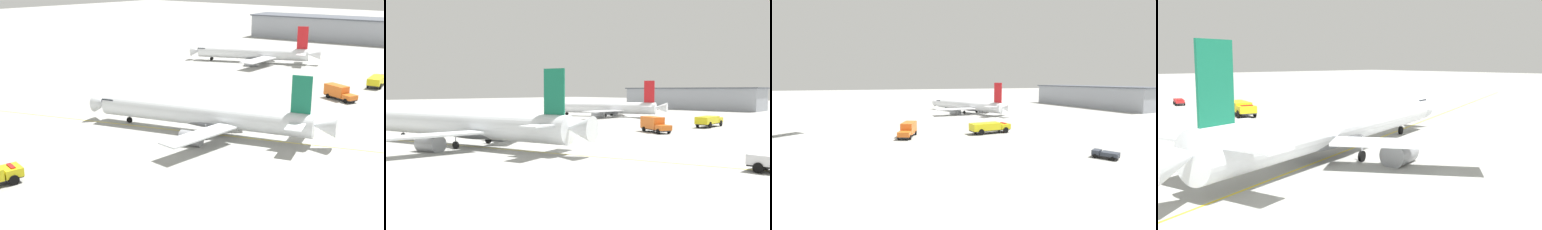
# 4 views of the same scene
# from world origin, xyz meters

# --- Properties ---
(ground_plane) EXTENTS (600.00, 600.00, 0.00)m
(ground_plane) POSITION_xyz_m (0.00, 0.00, 0.00)
(ground_plane) COLOR #9E9E99
(airliner_main) EXTENTS (43.69, 31.12, 11.59)m
(airliner_main) POSITION_xyz_m (-2.98, -0.11, 3.06)
(airliner_main) COLOR silver
(airliner_main) RESTS_ON ground_plane
(ops_pickup_truck) EXTENTS (3.12, 5.78, 1.41)m
(ops_pickup_truck) POSITION_xyz_m (3.29, 63.33, 0.81)
(ops_pickup_truck) COLOR #232326
(ops_pickup_truck) RESTS_ON ground_plane
(fire_tender_truck) EXTENTS (4.83, 10.08, 2.50)m
(fire_tender_truck) POSITION_xyz_m (4.71, 36.80, 1.53)
(fire_tender_truck) COLOR #232326
(fire_tender_truck) RESTS_ON ground_plane
(taxiway_centreline) EXTENTS (185.53, 67.68, 0.01)m
(taxiway_centreline) POSITION_xyz_m (-0.87, 1.22, 0.00)
(taxiway_centreline) COLOR yellow
(taxiway_centreline) RESTS_ON ground_plane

